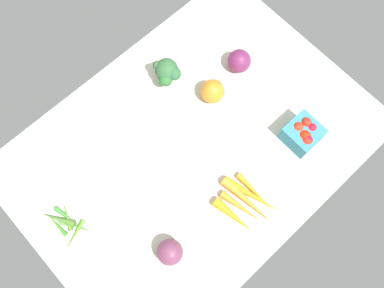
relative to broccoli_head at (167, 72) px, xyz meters
The scene contains 8 objects.
tablecloth 23.72cm from the broccoli_head, 113.81° to the right, with size 104.00×76.00×2.00cm, color beige.
broccoli_head is the anchor object (origin of this frame).
okra_pile 52.35cm from the broccoli_head, 165.24° to the right, with size 9.28×14.35×1.92cm.
red_onion_center 52.45cm from the broccoli_head, 131.25° to the right, with size 7.14×7.14×7.14cm, color #713753.
carrot_bunch 45.05cm from the broccoli_head, 102.84° to the right, with size 13.98×18.04×2.94cm.
heirloom_tomato_orange 14.74cm from the broccoli_head, 63.73° to the right, with size 7.41×7.41×7.41cm, color orange.
red_onion_near_basket 22.68cm from the broccoli_head, 29.61° to the right, with size 7.31×7.31×7.31cm, color #6E2552.
berry_basket 43.98cm from the broccoli_head, 68.46° to the right, with size 9.51×9.51×8.02cm.
Camera 1 is at (-28.42, -30.64, 125.27)cm, focal length 41.07 mm.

